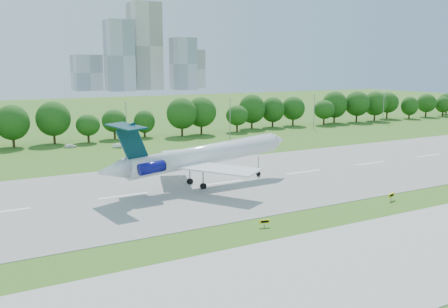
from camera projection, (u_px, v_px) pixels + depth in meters
ground at (395, 199)px, 85.73m from camera, size 600.00×600.00×0.00m
runway at (303, 172)px, 107.12m from camera, size 400.00×45.00×0.08m
tree_line at (175, 116)px, 163.40m from camera, size 288.40×8.40×10.40m
light_poles at (181, 119)px, 153.59m from camera, size 175.90×0.25×12.19m
skyline at (142, 57)px, 463.46m from camera, size 127.00×52.00×80.00m
airliner at (197, 156)px, 93.44m from camera, size 41.34×29.91×13.14m
taxi_sign_left at (264, 222)px, 70.83m from camera, size 1.53×0.59×1.09m
taxi_sign_centre at (391, 195)px, 84.63m from camera, size 1.81×0.73×1.29m
service_vehicle_a at (119, 146)px, 139.35m from camera, size 3.48×1.96×1.09m
service_vehicle_b at (70, 146)px, 139.19m from camera, size 3.33×1.53×1.11m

